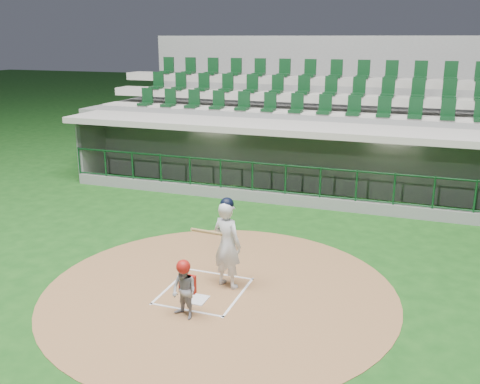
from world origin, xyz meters
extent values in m
plane|color=#134112|center=(0.00, 0.00, 0.00)|extent=(120.00, 120.00, 0.00)
cylinder|color=brown|center=(0.30, -0.20, 0.01)|extent=(7.20, 7.20, 0.01)
cube|color=silver|center=(0.00, -0.70, 0.02)|extent=(0.43, 0.43, 0.02)
cube|color=white|center=(-0.75, -0.30, 0.02)|extent=(0.05, 1.80, 0.01)
cube|color=white|center=(0.75, -0.30, 0.02)|extent=(0.05, 1.80, 0.01)
cube|color=white|center=(0.00, 0.55, 0.02)|extent=(1.55, 0.05, 0.01)
cube|color=silver|center=(0.00, -1.15, 0.02)|extent=(1.55, 0.05, 0.01)
cube|color=gray|center=(0.00, 7.50, -0.55)|extent=(15.00, 3.00, 0.10)
cube|color=gray|center=(0.00, 9.10, 0.85)|extent=(15.00, 0.20, 2.70)
cube|color=beige|center=(0.00, 8.98, 1.10)|extent=(13.50, 0.04, 0.90)
cube|color=slate|center=(-7.50, 7.50, 0.85)|extent=(0.20, 3.00, 2.70)
cube|color=#9E988E|center=(0.00, 7.25, 2.30)|extent=(15.40, 3.50, 0.20)
cube|color=slate|center=(0.00, 5.95, 0.15)|extent=(15.00, 0.15, 0.40)
cube|color=black|center=(0.00, 5.95, 1.73)|extent=(15.00, 0.01, 0.95)
cube|color=brown|center=(0.00, 8.55, -0.28)|extent=(12.75, 0.40, 0.45)
cube|color=white|center=(-3.00, 7.50, 2.17)|extent=(1.30, 0.35, 0.04)
cube|color=white|center=(3.00, 7.50, 2.17)|extent=(1.30, 0.35, 0.04)
imported|color=#AC1213|center=(-5.91, 8.45, 0.45)|extent=(1.41, 1.16, 1.90)
imported|color=maroon|center=(-0.98, 8.07, 0.46)|extent=(1.22, 0.80, 1.93)
imported|color=maroon|center=(0.97, 8.32, 0.29)|extent=(0.89, 0.72, 1.57)
imported|color=#AB1217|center=(4.26, 8.17, 0.44)|extent=(1.78, 0.70, 1.88)
cube|color=slate|center=(0.00, 10.75, 1.15)|extent=(17.00, 6.50, 2.50)
cube|color=#ADA69C|center=(0.00, 9.25, 2.30)|extent=(16.60, 0.95, 0.30)
cube|color=#9E9B8F|center=(0.00, 10.20, 2.85)|extent=(16.60, 0.95, 0.30)
cube|color=gray|center=(0.00, 11.15, 3.40)|extent=(16.60, 0.95, 0.30)
cube|color=slate|center=(0.00, 14.10, 2.53)|extent=(17.00, 0.25, 5.05)
imported|color=silver|center=(0.36, 0.09, 0.93)|extent=(0.78, 0.64, 1.84)
sphere|color=black|center=(0.36, 0.09, 1.79)|extent=(0.28, 0.28, 0.28)
cylinder|color=#A07D49|center=(0.11, -0.16, 1.25)|extent=(0.58, 0.79, 0.39)
imported|color=gray|center=(0.09, -1.39, 0.54)|extent=(0.63, 0.56, 1.06)
sphere|color=#A01611|center=(0.09, -1.39, 1.03)|extent=(0.26, 0.26, 0.26)
cube|color=#A71912|center=(0.09, -1.24, 0.62)|extent=(0.32, 0.10, 0.35)
camera|label=1|loc=(4.06, -9.37, 5.00)|focal=40.00mm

